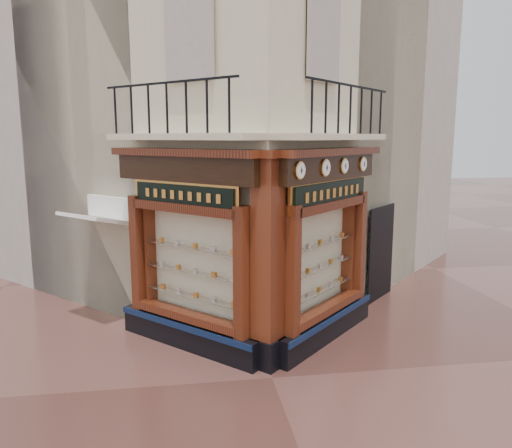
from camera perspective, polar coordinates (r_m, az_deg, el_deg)
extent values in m
plane|color=#4B2923|center=(9.21, 1.84, -17.17)|extent=(80.00, 80.00, 0.00)
cube|color=beige|center=(14.41, -2.65, 17.09)|extent=(11.31, 11.31, 12.00)
cube|color=#BEB1A5|center=(16.78, -12.25, 14.14)|extent=(11.31, 11.31, 11.00)
cube|color=#BEB1A5|center=(17.21, 4.96, 14.21)|extent=(11.31, 11.31, 11.00)
cube|color=black|center=(10.37, -7.75, -12.39)|extent=(2.72, 2.72, 0.55)
cube|color=#0B1A3B|center=(10.17, -8.54, -11.57)|extent=(2.50, 2.50, 0.12)
cube|color=#3B140A|center=(9.01, -1.53, -5.67)|extent=(0.37, 0.37, 2.45)
cube|color=#3B140A|center=(10.90, -13.23, -3.18)|extent=(0.37, 0.37, 2.45)
cube|color=beige|center=(10.14, -6.64, -4.11)|extent=(1.80, 1.80, 2.10)
cube|color=black|center=(9.64, -8.13, 6.28)|extent=(2.69, 2.69, 0.50)
cube|color=#3B140A|center=(9.57, -8.47, 8.10)|extent=(2.86, 2.86, 0.14)
cube|color=black|center=(10.78, 8.01, -11.51)|extent=(2.72, 2.72, 0.55)
cube|color=#0B1A3B|center=(10.62, 8.96, -10.63)|extent=(2.50, 2.50, 0.12)
cube|color=#3B140A|center=(9.16, 4.04, -5.43)|extent=(0.37, 0.37, 2.45)
cube|color=#3B140A|center=(11.55, 11.51, -2.38)|extent=(0.37, 0.37, 2.45)
cube|color=beige|center=(10.49, 6.62, -3.63)|extent=(1.80, 1.80, 2.10)
cube|color=black|center=(10.07, 8.37, 6.42)|extent=(2.69, 2.69, 0.50)
cube|color=#3B140A|center=(10.02, 8.77, 8.17)|extent=(2.86, 2.86, 0.14)
cube|color=black|center=(9.54, 1.29, -14.35)|extent=(0.78, 0.78, 0.55)
cube|color=#3B140A|center=(8.92, 1.34, -3.01)|extent=(0.64, 0.64, 3.50)
cube|color=#3B140A|center=(8.70, 1.39, 8.04)|extent=(0.85, 0.85, 0.14)
cube|color=beige|center=(9.55, -8.60, 9.84)|extent=(2.97, 2.97, 0.12)
cube|color=black|center=(9.37, -10.23, 15.61)|extent=(2.36, 2.36, 0.04)
cube|color=beige|center=(10.01, 8.92, 9.83)|extent=(2.97, 2.97, 0.12)
cube|color=black|center=(9.91, 10.82, 15.28)|extent=(2.36, 2.36, 0.04)
cylinder|color=gold|center=(8.79, 5.00, 6.13)|extent=(0.26, 0.26, 0.32)
cylinder|color=white|center=(8.77, 5.17, 6.12)|extent=(0.21, 0.21, 0.27)
cube|color=black|center=(8.76, 5.25, 6.12)|extent=(0.02, 0.02, 0.11)
cube|color=black|center=(8.76, 5.25, 6.12)|extent=(0.06, 0.06, 0.01)
cylinder|color=gold|center=(9.58, 7.90, 6.38)|extent=(0.27, 0.27, 0.33)
cylinder|color=white|center=(9.57, 8.05, 6.38)|extent=(0.22, 0.22, 0.29)
cube|color=black|center=(9.56, 8.13, 6.37)|extent=(0.02, 0.02, 0.11)
cube|color=black|center=(9.56, 8.13, 6.37)|extent=(0.07, 0.07, 0.01)
cylinder|color=gold|center=(10.28, 10.00, 6.56)|extent=(0.26, 0.26, 0.31)
cylinder|color=white|center=(10.26, 10.15, 6.55)|extent=(0.20, 0.20, 0.27)
cube|color=black|center=(10.26, 10.23, 6.55)|extent=(0.02, 0.02, 0.10)
cube|color=black|center=(10.26, 10.23, 6.55)|extent=(0.06, 0.06, 0.01)
cylinder|color=gold|center=(11.08, 12.08, 6.72)|extent=(0.26, 0.26, 0.32)
cylinder|color=white|center=(11.07, 12.22, 6.71)|extent=(0.21, 0.21, 0.27)
cube|color=black|center=(11.06, 12.29, 6.71)|extent=(0.02, 0.02, 0.11)
cube|color=black|center=(11.06, 12.29, 6.71)|extent=(0.06, 0.06, 0.01)
cube|color=#CB8A3B|center=(9.65, -8.22, 3.30)|extent=(1.96, 1.96, 0.52)
cube|color=black|center=(9.62, -8.39, 3.28)|extent=(1.83, 1.83, 0.39)
cube|color=#CB8A3B|center=(10.09, 8.50, 3.58)|extent=(2.20, 2.20, 0.59)
cube|color=black|center=(10.07, 8.70, 3.56)|extent=(2.05, 2.05, 0.44)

